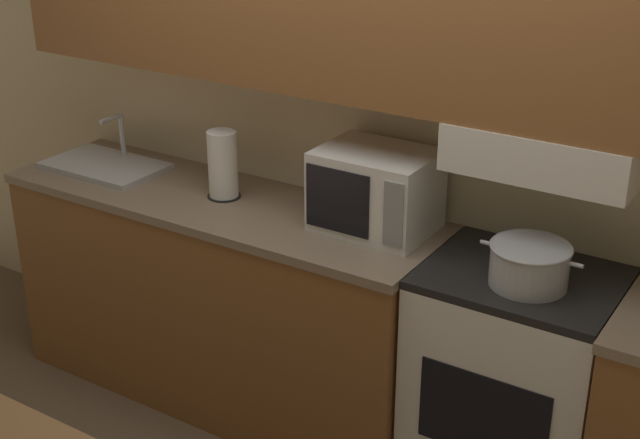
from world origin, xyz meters
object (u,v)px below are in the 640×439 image
at_px(cooking_pot, 529,264).
at_px(paper_towel_roll, 223,165).
at_px(microwave, 376,190).
at_px(sink_basin, 105,165).

relative_size(cooking_pot, paper_towel_roll, 1.25).
xyz_separation_m(microwave, paper_towel_roll, (-0.67, -0.06, -0.01)).
height_order(sink_basin, paper_towel_roll, paper_towel_roll).
height_order(cooking_pot, microwave, microwave).
bearing_deg(microwave, sink_basin, -176.57).
bearing_deg(cooking_pot, sink_basin, 178.68).
relative_size(sink_basin, paper_towel_roll, 1.88).
distance_m(microwave, paper_towel_roll, 0.67).
distance_m(cooking_pot, sink_basin, 1.96).
xyz_separation_m(cooking_pot, microwave, (-0.64, 0.12, 0.08)).
bearing_deg(sink_basin, microwave, 3.43).
bearing_deg(sink_basin, paper_towel_roll, 1.89).
bearing_deg(cooking_pot, microwave, 169.08).
relative_size(cooking_pot, microwave, 0.82).
relative_size(microwave, paper_towel_roll, 1.51).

